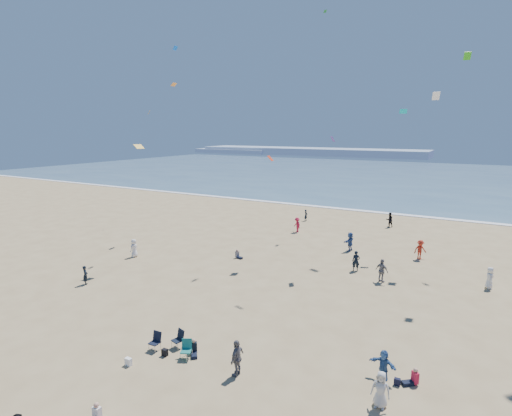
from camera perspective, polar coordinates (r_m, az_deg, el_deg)
The scene contains 12 objects.
ground at distance 22.06m, azimuth -16.04°, elevation -21.41°, with size 220.00×220.00×0.00m, color tan.
ocean at distance 109.23m, azimuth 22.13°, elevation 4.11°, with size 220.00×100.00×0.06m, color #476B84.
surf_line at distance 60.48m, azimuth 15.79°, elevation -0.48°, with size 220.00×1.20×0.08m, color white.
headland_far at distance 197.30m, azimuth 7.55°, elevation 8.03°, with size 110.00×20.00×3.20m, color #7A8EA8.
headland_near at distance 211.27m, azimuth -3.19°, elevation 8.13°, with size 40.00×14.00×2.00m, color #7A8EA8.
standing_flyers at distance 34.46m, azimuth 10.80°, elevation -7.45°, with size 29.54×43.74×1.87m.
seated_group at distance 22.98m, azimuth -5.37°, elevation -18.36°, with size 18.22×22.17×0.84m.
chair_cluster at distance 22.91m, azimuth -11.85°, elevation -18.44°, with size 2.72×1.48×1.00m.
white_tote at distance 22.52m, azimuth -17.77°, elevation -20.19°, with size 0.35×0.20×0.40m, color white.
black_backpack at distance 22.84m, azimuth -12.90°, elevation -19.47°, with size 0.30×0.22×0.38m, color black.
navy_bag at distance 21.30m, azimuth 19.52°, elevation -22.37°, with size 0.28×0.18×0.34m, color black.
kites_aloft at distance 27.35m, azimuth 20.77°, elevation 15.61°, with size 44.59×42.44×29.46m.
Camera 1 is at (13.71, -12.74, 11.69)m, focal length 28.00 mm.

